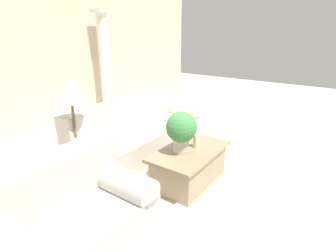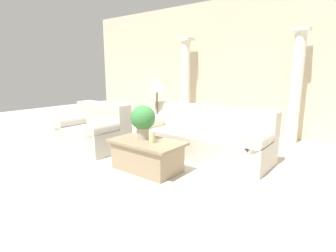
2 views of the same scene
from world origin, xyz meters
The scene contains 9 objects.
ground_plane centered at (0.00, 0.00, 0.00)m, with size 16.00×16.00×0.00m, color beige.
wall_back centered at (0.00, 2.99, 1.60)m, with size 10.00×0.06×3.20m.
sofa_long centered at (0.34, 0.79, 0.35)m, with size 2.40×0.88×0.87m.
loveseat centered at (-1.58, -0.11, 0.36)m, with size 1.31×0.88×0.87m.
coffee_table centered at (0.03, -0.37, 0.24)m, with size 1.13×0.65×0.46m.
potted_plant centered at (-0.10, -0.31, 0.77)m, with size 0.38×0.38×0.53m.
pillar_candle centered at (0.15, -0.39, 0.55)m, with size 0.09×0.09×0.17m.
floor_lamp centered at (-0.79, 0.84, 1.15)m, with size 0.36×0.36×1.39m.
column_right centered at (1.39, 2.65, 1.19)m, with size 0.32×0.32×2.32m.
Camera 1 is at (-2.63, -1.91, 1.91)m, focal length 28.00 mm.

